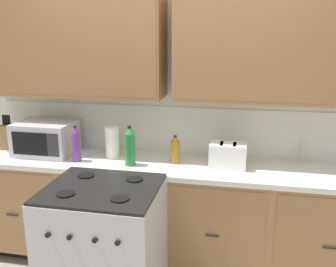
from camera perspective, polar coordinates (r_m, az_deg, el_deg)
wall_unit at (r=3.06m, az=0.53°, el=10.20°), size 4.48×0.40×2.51m
counter_run at (r=3.20m, az=-0.20°, el=-11.96°), size 3.31×0.64×0.92m
stove_range at (r=2.76m, az=-9.62°, el=-17.06°), size 0.76×0.68×0.95m
microwave at (r=3.36m, az=-18.19°, el=-0.67°), size 0.48×0.37×0.28m
toaster at (r=2.93m, az=9.09°, el=-3.32°), size 0.28×0.18×0.19m
knife_block at (r=3.65m, az=-23.14°, el=-0.35°), size 0.11×0.14×0.31m
sink_faucet at (r=3.18m, az=19.91°, el=-2.49°), size 0.02×0.02×0.20m
paper_towel_roll at (r=3.15m, az=-8.50°, el=-1.31°), size 0.12×0.12×0.26m
bottle_amber at (r=2.98m, az=1.10°, el=-2.47°), size 0.07×0.07×0.23m
bottle_violet at (r=3.10m, az=-13.87°, el=-1.58°), size 0.06×0.06×0.30m
bottle_green at (r=2.93m, az=-5.83°, el=-1.94°), size 0.08×0.08×0.32m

